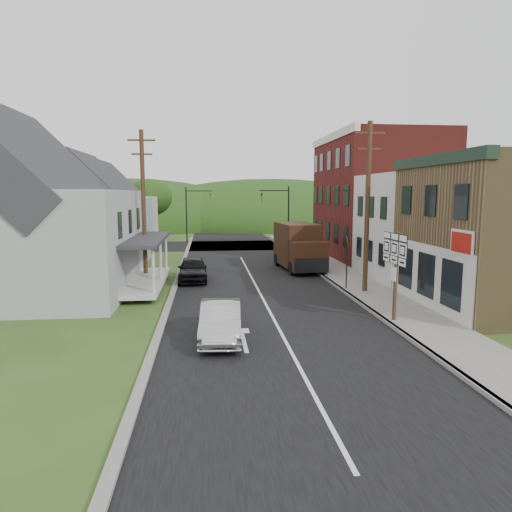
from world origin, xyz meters
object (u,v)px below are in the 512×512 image
object	(u,v)px
dark_sedan	(193,269)
delivery_van	(299,247)
route_sign_cluster	(395,263)
warning_sign	(346,255)
silver_sedan	(221,321)

from	to	relation	value
dark_sedan	delivery_van	distance (m)	8.05
route_sign_cluster	warning_sign	xyz separation A→B (m)	(-0.03, 6.38, -0.50)
silver_sedan	warning_sign	world-z (taller)	warning_sign
silver_sedan	delivery_van	size ratio (longest dim) A/B	0.69
delivery_van	route_sign_cluster	xyz separation A→B (m)	(1.22, -13.51, 0.88)
silver_sedan	dark_sedan	xyz separation A→B (m)	(-1.37, 11.53, 0.05)
silver_sedan	route_sign_cluster	size ratio (longest dim) A/B	1.13
silver_sedan	dark_sedan	size ratio (longest dim) A/B	0.97
route_sign_cluster	warning_sign	world-z (taller)	route_sign_cluster
delivery_van	warning_sign	size ratio (longest dim) A/B	2.05
silver_sedan	route_sign_cluster	world-z (taller)	route_sign_cluster
dark_sedan	warning_sign	distance (m)	9.38
route_sign_cluster	delivery_van	bearing A→B (deg)	93.08
dark_sedan	route_sign_cluster	distance (m)	13.40
delivery_van	warning_sign	distance (m)	7.24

